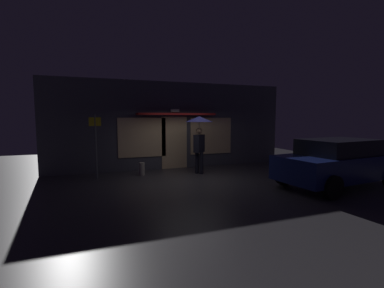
{
  "coord_description": "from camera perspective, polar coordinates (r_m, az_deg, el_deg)",
  "views": [
    {
      "loc": [
        -3.09,
        -8.58,
        2.13
      ],
      "look_at": [
        0.29,
        0.78,
        1.16
      ],
      "focal_mm": 24.74,
      "sensor_mm": 36.0,
      "label": 1
    }
  ],
  "objects": [
    {
      "name": "ground_plane",
      "position": [
        9.36,
        -0.05,
        -7.57
      ],
      "size": [
        18.0,
        18.0,
        0.0
      ],
      "primitive_type": "plane",
      "color": "#38353A"
    },
    {
      "name": "building_facade",
      "position": [
        11.35,
        -4.04,
        3.97
      ],
      "size": [
        10.27,
        1.0,
        3.65
      ],
      "color": "#4C4C56",
      "rests_on": "ground"
    },
    {
      "name": "person_with_umbrella",
      "position": [
        10.06,
        1.56,
        3.15
      ],
      "size": [
        1.04,
        1.04,
        2.2
      ],
      "rotation": [
        0.0,
        0.0,
        -2.48
      ],
      "color": "black",
      "rests_on": "ground"
    },
    {
      "name": "parked_car",
      "position": [
        9.46,
        28.88,
        -3.45
      ],
      "size": [
        4.18,
        2.27,
        1.48
      ],
      "rotation": [
        0.0,
        0.0,
        0.11
      ],
      "color": "navy",
      "rests_on": "ground"
    },
    {
      "name": "street_sign_post",
      "position": [
        9.8,
        -20.06,
        0.31
      ],
      "size": [
        0.4,
        0.07,
        2.26
      ],
      "color": "#595B60",
      "rests_on": "ground"
    },
    {
      "name": "sidewalk_bollard",
      "position": [
        10.09,
        -10.77,
        -5.32
      ],
      "size": [
        0.21,
        0.21,
        0.48
      ],
      "primitive_type": "cylinder",
      "color": "#B2A899",
      "rests_on": "ground"
    }
  ]
}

